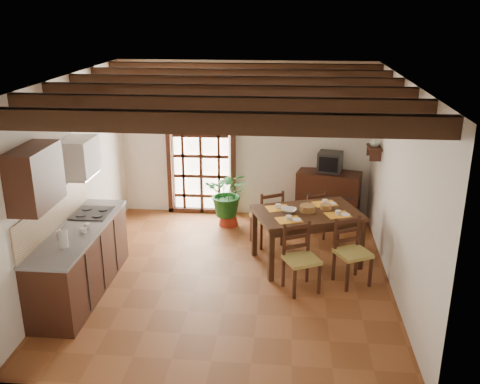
# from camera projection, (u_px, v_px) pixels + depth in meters

# --- Properties ---
(ground_plane) EXTENTS (5.00, 5.00, 0.00)m
(ground_plane) POSITION_uv_depth(u_px,v_px,m) (231.00, 276.00, 7.70)
(ground_plane) COLOR brown
(room_shell) EXTENTS (4.52, 5.02, 2.81)m
(room_shell) POSITION_uv_depth(u_px,v_px,m) (230.00, 154.00, 7.09)
(room_shell) COLOR silver
(room_shell) RESTS_ON ground_plane
(ceiling_beams) EXTENTS (4.50, 4.34, 0.20)m
(ceiling_beams) POSITION_uv_depth(u_px,v_px,m) (229.00, 88.00, 6.80)
(ceiling_beams) COLOR black
(ceiling_beams) RESTS_ON room_shell
(french_door) EXTENTS (1.26, 0.11, 2.32)m
(french_door) POSITION_uv_depth(u_px,v_px,m) (201.00, 152.00, 9.67)
(french_door) COLOR white
(french_door) RESTS_ON ground_plane
(kitchen_counter) EXTENTS (0.64, 2.25, 1.38)m
(kitchen_counter) POSITION_uv_depth(u_px,v_px,m) (80.00, 260.00, 7.14)
(kitchen_counter) COLOR #341910
(kitchen_counter) RESTS_ON ground_plane
(upper_cabinet) EXTENTS (0.35, 0.80, 0.70)m
(upper_cabinet) POSITION_uv_depth(u_px,v_px,m) (35.00, 177.00, 6.04)
(upper_cabinet) COLOR #341910
(upper_cabinet) RESTS_ON room_shell
(range_hood) EXTENTS (0.38, 0.60, 0.54)m
(range_hood) POSITION_uv_depth(u_px,v_px,m) (79.00, 158.00, 7.25)
(range_hood) COLOR white
(range_hood) RESTS_ON room_shell
(counter_items) EXTENTS (0.50, 1.43, 0.25)m
(counter_items) POSITION_uv_depth(u_px,v_px,m) (79.00, 224.00, 7.07)
(counter_items) COLOR black
(counter_items) RESTS_ON kitchen_counter
(dining_table) EXTENTS (1.75, 1.42, 0.82)m
(dining_table) POSITION_uv_depth(u_px,v_px,m) (307.00, 218.00, 7.90)
(dining_table) COLOR #341D11
(dining_table) RESTS_ON ground_plane
(chair_near_left) EXTENTS (0.56, 0.56, 0.93)m
(chair_near_left) POSITION_uv_depth(u_px,v_px,m) (301.00, 270.00, 7.24)
(chair_near_left) COLOR #AC9B49
(chair_near_left) RESTS_ON ground_plane
(chair_near_right) EXTENTS (0.57, 0.56, 0.94)m
(chair_near_right) POSITION_uv_depth(u_px,v_px,m) (352.00, 264.00, 7.42)
(chair_near_right) COLOR #AC9B49
(chair_near_right) RESTS_ON ground_plane
(chair_far_left) EXTENTS (0.58, 0.58, 0.94)m
(chair_far_left) POSITION_uv_depth(u_px,v_px,m) (267.00, 227.00, 8.65)
(chair_far_left) COLOR #AC9B49
(chair_far_left) RESTS_ON ground_plane
(chair_far_right) EXTENTS (0.53, 0.53, 0.85)m
(chair_far_right) POSITION_uv_depth(u_px,v_px,m) (310.00, 224.00, 8.84)
(chair_far_right) COLOR #AC9B49
(chair_far_right) RESTS_ON ground_plane
(table_setting) EXTENTS (1.10, 0.73, 0.10)m
(table_setting) POSITION_uv_depth(u_px,v_px,m) (308.00, 205.00, 7.83)
(table_setting) COLOR orange
(table_setting) RESTS_ON dining_table
(table_bowl) EXTENTS (0.25, 0.25, 0.05)m
(table_bowl) POSITION_uv_depth(u_px,v_px,m) (289.00, 210.00, 7.84)
(table_bowl) COLOR white
(table_bowl) RESTS_ON dining_table
(sideboard) EXTENTS (1.17, 0.73, 0.92)m
(sideboard) POSITION_uv_depth(u_px,v_px,m) (328.00, 197.00, 9.50)
(sideboard) COLOR #341910
(sideboard) RESTS_ON ground_plane
(crt_tv) EXTENTS (0.47, 0.45, 0.34)m
(crt_tv) POSITION_uv_depth(u_px,v_px,m) (330.00, 162.00, 9.28)
(crt_tv) COLOR black
(crt_tv) RESTS_ON sideboard
(fuse_box) EXTENTS (0.25, 0.03, 0.32)m
(fuse_box) POSITION_uv_depth(u_px,v_px,m) (331.00, 123.00, 9.31)
(fuse_box) COLOR white
(fuse_box) RESTS_ON room_shell
(plant_pot) EXTENTS (0.35, 0.35, 0.21)m
(plant_pot) POSITION_uv_depth(u_px,v_px,m) (228.00, 219.00, 9.45)
(plant_pot) COLOR maroon
(plant_pot) RESTS_ON ground_plane
(potted_plant) EXTENTS (1.98, 1.70, 2.18)m
(potted_plant) POSITION_uv_depth(u_px,v_px,m) (228.00, 195.00, 9.30)
(potted_plant) COLOR #144C19
(potted_plant) RESTS_ON ground_plane
(wall_shelf) EXTENTS (0.20, 0.42, 0.20)m
(wall_shelf) POSITION_uv_depth(u_px,v_px,m) (374.00, 150.00, 8.51)
(wall_shelf) COLOR #341910
(wall_shelf) RESTS_ON room_shell
(shelf_vase) EXTENTS (0.15, 0.15, 0.15)m
(shelf_vase) POSITION_uv_depth(u_px,v_px,m) (375.00, 141.00, 8.47)
(shelf_vase) COLOR #B2BFB2
(shelf_vase) RESTS_ON wall_shelf
(shelf_flowers) EXTENTS (0.14, 0.14, 0.36)m
(shelf_flowers) POSITION_uv_depth(u_px,v_px,m) (376.00, 128.00, 8.40)
(shelf_flowers) COLOR orange
(shelf_flowers) RESTS_ON shelf_vase
(framed_picture) EXTENTS (0.03, 0.32, 0.32)m
(framed_picture) POSITION_uv_depth(u_px,v_px,m) (383.00, 116.00, 8.33)
(framed_picture) COLOR brown
(framed_picture) RESTS_ON room_shell
(pendant_lamp) EXTENTS (0.36, 0.36, 0.84)m
(pendant_lamp) POSITION_uv_depth(u_px,v_px,m) (311.00, 126.00, 7.54)
(pendant_lamp) COLOR black
(pendant_lamp) RESTS_ON room_shell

